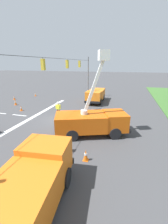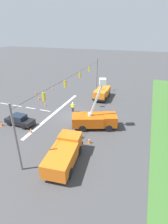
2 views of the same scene
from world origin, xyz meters
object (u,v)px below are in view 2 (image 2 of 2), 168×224
(utility_truck_bucket_lift, at_px, (95,119))
(traffic_cone_lane_edge_a, at_px, (45,104))
(sedan_black, at_px, (20,120))
(traffic_cone_lane_edge_b, at_px, (31,130))
(utility_truck_support_far, at_px, (64,153))
(road_worker, at_px, (73,107))
(traffic_cone_far_left, at_px, (99,116))
(traffic_cone_foreground_left, at_px, (52,88))
(traffic_cone_mid_right, at_px, (36,92))
(traffic_cone_far_right, at_px, (89,140))
(traffic_cone_mid_left, at_px, (2,124))
(traffic_cone_foreground_right, at_px, (39,98))
(utility_truck_support_near, at_px, (102,93))

(utility_truck_bucket_lift, bearing_deg, traffic_cone_lane_edge_a, -111.32)
(sedan_black, xyz_separation_m, traffic_cone_lane_edge_a, (-7.23, -0.20, -0.45))
(traffic_cone_lane_edge_b, bearing_deg, sedan_black, -113.96)
(utility_truck_support_far, distance_m, road_worker, 12.48)
(road_worker, xyz_separation_m, traffic_cone_far_left, (0.45, 4.73, -0.64))
(traffic_cone_foreground_left, height_order, traffic_cone_mid_right, traffic_cone_mid_right)
(traffic_cone_far_right, bearing_deg, traffic_cone_mid_left, -88.23)
(traffic_cone_mid_left, xyz_separation_m, traffic_cone_lane_edge_a, (-8.49, 2.03, -0.04))
(utility_truck_bucket_lift, height_order, utility_truck_support_far, utility_truck_bucket_lift)
(road_worker, height_order, traffic_cone_lane_edge_a, road_worker)
(traffic_cone_foreground_right, bearing_deg, sedan_black, 17.42)
(sedan_black, relative_size, traffic_cone_foreground_left, 6.71)
(sedan_black, bearing_deg, traffic_cone_lane_edge_b, 66.04)
(traffic_cone_lane_edge_b, bearing_deg, utility_truck_support_far, 61.34)
(traffic_cone_lane_edge_b, distance_m, traffic_cone_far_right, 8.29)
(traffic_cone_foreground_right, bearing_deg, traffic_cone_far_right, 53.65)
(traffic_cone_foreground_left, relative_size, traffic_cone_far_left, 0.89)
(utility_truck_support_far, xyz_separation_m, traffic_cone_far_right, (-4.20, 1.32, -0.85))
(traffic_cone_foreground_right, xyz_separation_m, traffic_cone_mid_right, (-2.88, -2.66, -0.05))
(utility_truck_support_far, height_order, traffic_cone_lane_edge_b, utility_truck_support_far)
(utility_truck_support_near, bearing_deg, utility_truck_support_far, 3.76)
(traffic_cone_foreground_left, distance_m, traffic_cone_lane_edge_a, 9.60)
(traffic_cone_mid_right, distance_m, traffic_cone_lane_edge_b, 16.02)
(utility_truck_support_near, distance_m, utility_truck_support_far, 19.86)
(utility_truck_bucket_lift, relative_size, utility_truck_support_near, 1.20)
(utility_truck_support_far, xyz_separation_m, traffic_cone_lane_edge_a, (-12.28, -9.96, -0.91))
(utility_truck_bucket_lift, distance_m, traffic_cone_lane_edge_b, 8.91)
(utility_truck_support_far, distance_m, traffic_cone_lane_edge_b, 7.99)
(utility_truck_bucket_lift, bearing_deg, traffic_cone_mid_left, -71.43)
(traffic_cone_foreground_left, bearing_deg, traffic_cone_mid_left, 5.25)
(road_worker, relative_size, traffic_cone_lane_edge_a, 2.55)
(utility_truck_bucket_lift, bearing_deg, utility_truck_support_near, -169.89)
(utility_truck_support_far, height_order, traffic_cone_lane_edge_a, utility_truck_support_far)
(utility_truck_support_near, bearing_deg, traffic_cone_lane_edge_b, -19.46)
(traffic_cone_lane_edge_b, height_order, traffic_cone_far_right, traffic_cone_far_right)
(utility_truck_support_near, height_order, traffic_cone_mid_right, utility_truck_support_near)
(sedan_black, height_order, traffic_cone_far_left, sedan_black)
(utility_truck_bucket_lift, relative_size, traffic_cone_far_left, 9.73)
(traffic_cone_mid_left, height_order, traffic_cone_far_right, traffic_cone_far_right)
(traffic_cone_mid_left, xyz_separation_m, traffic_cone_far_right, (-0.41, 13.31, 0.02))
(traffic_cone_mid_left, bearing_deg, traffic_cone_foreground_right, -176.05)
(utility_truck_bucket_lift, bearing_deg, sedan_black, -73.96)
(utility_truck_bucket_lift, distance_m, traffic_cone_far_left, 3.37)
(utility_truck_bucket_lift, height_order, utility_truck_support_near, utility_truck_bucket_lift)
(utility_truck_support_far, height_order, traffic_cone_far_right, utility_truck_support_far)
(traffic_cone_lane_edge_a, distance_m, traffic_cone_lane_edge_b, 8.99)
(sedan_black, xyz_separation_m, traffic_cone_mid_left, (1.26, -2.24, -0.41))
(sedan_black, xyz_separation_m, traffic_cone_mid_right, (-12.37, -5.64, -0.43))
(utility_truck_support_far, distance_m, traffic_cone_mid_left, 12.61)
(traffic_cone_far_right, bearing_deg, utility_truck_support_near, -170.48)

